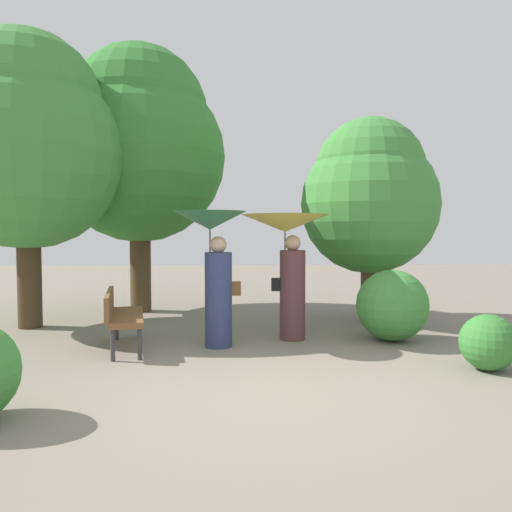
{
  "coord_description": "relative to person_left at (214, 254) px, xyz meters",
  "views": [
    {
      "loc": [
        -0.29,
        -5.22,
        1.67
      ],
      "look_at": [
        0.0,
        2.52,
        1.29
      ],
      "focal_mm": 35.22,
      "sensor_mm": 36.0,
      "label": 1
    }
  ],
  "objects": [
    {
      "name": "person_right",
      "position": [
        1.11,
        0.46,
        0.11
      ],
      "size": [
        1.36,
        1.36,
        1.94
      ],
      "rotation": [
        0.0,
        0.0,
        1.57
      ],
      "color": "#563338",
      "rests_on": "ground"
    },
    {
      "name": "tree_mid_left",
      "position": [
        -3.27,
        1.59,
        1.91
      ],
      "size": [
        3.26,
        3.26,
        5.11
      ],
      "color": "#42301E",
      "rests_on": "ground"
    },
    {
      "name": "ground_plane",
      "position": [
        0.63,
        -2.02,
        -1.35
      ],
      "size": [
        40.0,
        40.0,
        0.0
      ],
      "primitive_type": "plane",
      "color": "gray"
    },
    {
      "name": "bush_path_left",
      "position": [
        3.36,
        -1.37,
        -1.01
      ],
      "size": [
        0.68,
        0.68,
        0.68
      ],
      "primitive_type": "sphere",
      "color": "#387F33",
      "rests_on": "ground"
    },
    {
      "name": "park_bench",
      "position": [
        -1.31,
        -0.12,
        -0.84
      ],
      "size": [
        0.78,
        1.57,
        0.83
      ],
      "rotation": [
        0.0,
        0.0,
        1.77
      ],
      "color": "#38383D",
      "rests_on": "ground"
    },
    {
      "name": "tree_near_left",
      "position": [
        -1.69,
        3.31,
        2.15
      ],
      "size": [
        3.55,
        3.55,
        5.5
      ],
      "color": "#4C3823",
      "rests_on": "ground"
    },
    {
      "name": "bush_path_right",
      "position": [
        2.7,
        0.3,
        -0.8
      ],
      "size": [
        1.09,
        1.09,
        1.09
      ],
      "primitive_type": "sphere",
      "color": "#428C3D",
      "rests_on": "ground"
    },
    {
      "name": "person_left",
      "position": [
        0.0,
        0.0,
        0.0
      ],
      "size": [
        1.05,
        1.05,
        1.96
      ],
      "rotation": [
        0.0,
        0.0,
        1.57
      ],
      "color": "navy",
      "rests_on": "ground"
    },
    {
      "name": "tree_near_right",
      "position": [
        2.78,
        1.99,
        1.01
      ],
      "size": [
        2.55,
        2.55,
        3.77
      ],
      "color": "brown",
      "rests_on": "ground"
    }
  ]
}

